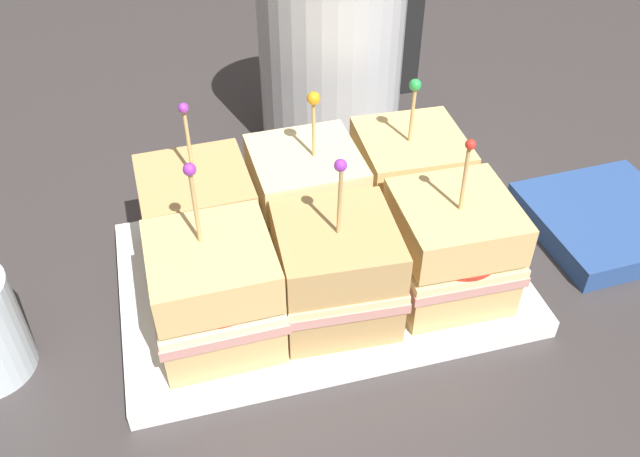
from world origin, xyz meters
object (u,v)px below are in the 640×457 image
object	(u,v)px
sandwich_back_center	(306,197)
sandwich_back_right	(409,180)
sandwich_front_right	(451,248)
napkin_stack	(606,220)
sandwich_front_left	(215,293)
sandwich_back_left	(198,216)
serving_platter	(320,277)
kettle_steel	(332,54)
sandwich_front_center	(337,271)

from	to	relation	value
sandwich_back_center	sandwich_back_right	distance (m)	0.10
sandwich_front_right	napkin_stack	bearing A→B (deg)	14.52
sandwich_front_left	sandwich_back_left	xyz separation A→B (m)	(-0.00, 0.10, -0.00)
serving_platter	sandwich_back_right	bearing A→B (deg)	26.39
sandwich_back_right	kettle_steel	size ratio (longest dim) A/B	0.66
sandwich_back_right	kettle_steel	bearing A→B (deg)	96.68
napkin_stack	serving_platter	bearing A→B (deg)	-179.79
serving_platter	sandwich_back_center	xyz separation A→B (m)	(0.00, 0.05, 0.06)
sandwich_back_center	sandwich_back_left	bearing A→B (deg)	179.97
serving_platter	sandwich_front_left	bearing A→B (deg)	-152.96
sandwich_front_left	sandwich_back_center	world-z (taller)	sandwich_front_left
kettle_steel	napkin_stack	world-z (taller)	kettle_steel
sandwich_back_right	sandwich_back_left	bearing A→B (deg)	-179.82
sandwich_front_right	napkin_stack	distance (m)	0.21
sandwich_front_center	napkin_stack	distance (m)	0.31
napkin_stack	sandwich_front_center	bearing A→B (deg)	-170.24
serving_platter	sandwich_front_right	xyz separation A→B (m)	(0.10, -0.05, 0.06)
sandwich_front_center	sandwich_back_left	world-z (taller)	same
sandwich_back_center	sandwich_back_right	world-z (taller)	same
sandwich_front_center	sandwich_front_right	bearing A→B (deg)	0.04
sandwich_front_left	sandwich_front_right	xyz separation A→B (m)	(0.20, 0.00, -0.00)
sandwich_back_left	kettle_steel	bearing A→B (deg)	47.21
sandwich_back_left	sandwich_back_right	distance (m)	0.20
sandwich_back_left	napkin_stack	size ratio (longest dim) A/B	1.07
sandwich_front_left	kettle_steel	size ratio (longest dim) A/B	0.69
sandwich_front_left	sandwich_back_left	bearing A→B (deg)	90.19
sandwich_back_center	sandwich_front_left	bearing A→B (deg)	-134.78
sandwich_back_right	sandwich_front_left	bearing A→B (deg)	-153.29
sandwich_front_left	sandwich_back_right	bearing A→B (deg)	26.71
serving_platter	sandwich_back_right	xyz separation A→B (m)	(0.10, 0.05, 0.06)
sandwich_front_left	sandwich_back_center	size ratio (longest dim) A/B	1.05
serving_platter	sandwich_front_center	bearing A→B (deg)	-89.35
sandwich_back_left	sandwich_back_center	size ratio (longest dim) A/B	1.02
sandwich_front_left	sandwich_front_center	size ratio (longest dim) A/B	1.03
sandwich_front_left	sandwich_front_right	world-z (taller)	sandwich_front_left
sandwich_front_right	sandwich_back_right	xyz separation A→B (m)	(-0.00, 0.10, 0.00)
serving_platter	sandwich_back_left	size ratio (longest dim) A/B	2.24
sandwich_back_right	sandwich_front_right	bearing A→B (deg)	-89.91
sandwich_back_right	kettle_steel	xyz separation A→B (m)	(-0.02, 0.19, 0.04)
serving_platter	kettle_steel	xyz separation A→B (m)	(0.08, 0.24, 0.10)
sandwich_front_right	sandwich_back_right	distance (m)	0.10
sandwich_front_right	kettle_steel	bearing A→B (deg)	94.43
sandwich_back_center	kettle_steel	xyz separation A→B (m)	(0.08, 0.19, 0.04)
sandwich_front_right	kettle_steel	distance (m)	0.29
sandwich_front_center	sandwich_front_right	world-z (taller)	same
sandwich_front_left	sandwich_front_center	bearing A→B (deg)	0.21
sandwich_back_center	kettle_steel	bearing A→B (deg)	67.82
sandwich_back_left	sandwich_back_center	distance (m)	0.10
serving_platter	sandwich_front_center	xyz separation A→B (m)	(0.00, -0.05, 0.05)
sandwich_front_left	kettle_steel	bearing A→B (deg)	58.71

